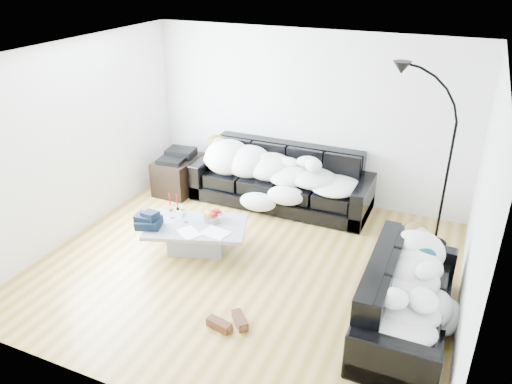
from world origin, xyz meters
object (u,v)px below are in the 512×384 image
at_px(sofa_right, 408,296).
at_px(stereo, 178,155).
at_px(candle_left, 170,203).
at_px(wine_glass_b, 172,212).
at_px(fruit_bowl, 213,215).
at_px(shoes, 229,322).
at_px(wine_glass_a, 183,212).
at_px(candle_right, 177,202).
at_px(coffee_table, 197,237).
at_px(floor_lamp, 447,173).
at_px(wine_glass_c, 185,216).
at_px(av_cabinet, 179,175).
at_px(sleeper_back, 280,167).
at_px(sofa_back, 281,178).
at_px(sleeper_right, 411,278).

height_order(sofa_right, stereo, sofa_right).
bearing_deg(candle_left, wine_glass_b, -51.03).
xyz_separation_m(fruit_bowl, shoes, (0.92, -1.39, -0.40)).
height_order(wine_glass_a, wine_glass_b, wine_glass_b).
relative_size(sofa_right, wine_glass_a, 11.85).
bearing_deg(candle_right, wine_glass_a, -40.08).
xyz_separation_m(coffee_table, floor_lamp, (2.87, 1.42, 0.86)).
height_order(candle_right, shoes, candle_right).
height_order(wine_glass_c, av_cabinet, av_cabinet).
relative_size(coffee_table, shoes, 2.68).
bearing_deg(fruit_bowl, floor_lamp, 23.84).
relative_size(sofa_right, candle_left, 7.37).
distance_m(wine_glass_b, candle_left, 0.21).
xyz_separation_m(wine_glass_c, candle_left, (-0.35, 0.18, 0.04)).
xyz_separation_m(sleeper_back, coffee_table, (-0.53, -1.65, -0.46)).
distance_m(sleeper_back, wine_glass_a, 1.73).
bearing_deg(sofa_right, wine_glass_a, 79.56).
distance_m(wine_glass_b, wine_glass_c, 0.22).
xyz_separation_m(wine_glass_b, floor_lamp, (3.25, 1.38, 0.59)).
relative_size(sofa_back, fruit_bowl, 10.91).
xyz_separation_m(sofa_back, fruit_bowl, (-0.39, -1.48, 0.00)).
xyz_separation_m(sofa_back, wine_glass_c, (-0.69, -1.68, 0.01)).
relative_size(shoes, floor_lamp, 0.23).
distance_m(sleeper_right, coffee_table, 2.81).
height_order(sofa_back, wine_glass_c, sofa_back).
distance_m(sofa_right, candle_right, 3.27).
bearing_deg(candle_left, av_cabinet, 117.37).
height_order(fruit_bowl, candle_left, candle_left).
height_order(candle_left, av_cabinet, candle_left).
bearing_deg(wine_glass_c, sofa_right, -8.74).
xyz_separation_m(wine_glass_b, wine_glass_c, (0.22, -0.02, -0.00)).
bearing_deg(wine_glass_c, av_cabinet, 124.58).
xyz_separation_m(sofa_right, av_cabinet, (-3.92, 1.91, -0.11)).
relative_size(shoes, stereo, 1.09).
bearing_deg(av_cabinet, shoes, -48.91).
bearing_deg(candle_left, sleeper_right, -10.96).
bearing_deg(coffee_table, sleeper_right, -8.97).
bearing_deg(floor_lamp, wine_glass_b, -164.57).
height_order(sleeper_right, shoes, sleeper_right).
distance_m(candle_left, floor_lamp, 3.64).
bearing_deg(shoes, sleeper_back, 124.22).
bearing_deg(wine_glass_b, sofa_back, 61.33).
xyz_separation_m(candle_left, stereo, (-0.66, 1.28, 0.13)).
bearing_deg(candle_left, fruit_bowl, 1.57).
bearing_deg(wine_glass_c, candle_right, 137.00).
height_order(sleeper_back, av_cabinet, sleeper_back).
relative_size(fruit_bowl, wine_glass_c, 1.42).
xyz_separation_m(sofa_back, wine_glass_b, (-0.91, -1.66, 0.02)).
bearing_deg(stereo, coffee_table, -58.27).
height_order(shoes, stereo, stereo).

